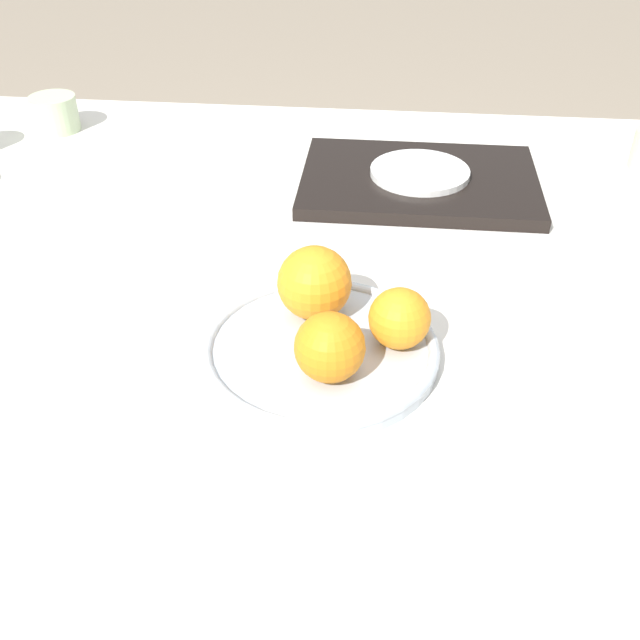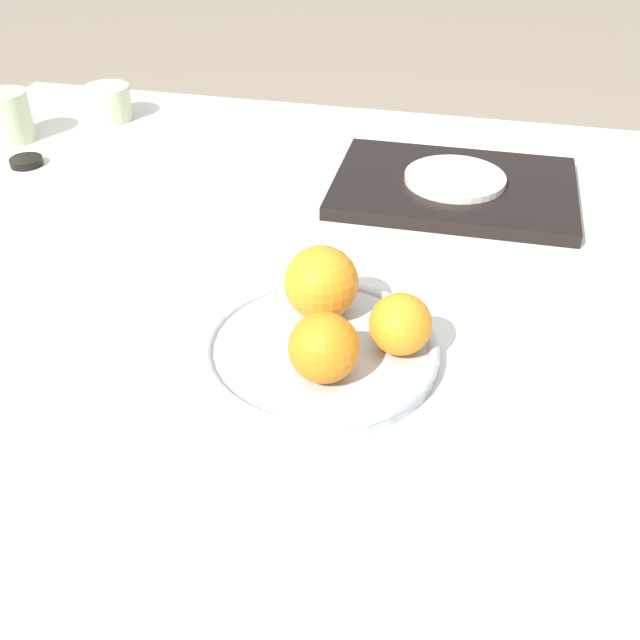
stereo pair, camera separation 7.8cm
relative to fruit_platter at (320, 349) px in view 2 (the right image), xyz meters
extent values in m
plane|color=gray|center=(-0.11, 0.28, -0.77)|extent=(12.00, 12.00, 0.00)
cube|color=silver|center=(-0.11, 0.28, -0.39)|extent=(1.33, 0.94, 0.76)
cylinder|color=#B2BCC6|center=(0.00, 0.00, 0.00)|extent=(0.25, 0.25, 0.01)
torus|color=#B2BCC6|center=(0.00, 0.00, 0.00)|extent=(0.26, 0.26, 0.01)
sphere|color=orange|center=(-0.01, 0.06, 0.05)|extent=(0.08, 0.08, 0.08)
sphere|color=orange|center=(0.01, -0.05, 0.04)|extent=(0.07, 0.07, 0.07)
sphere|color=orange|center=(0.08, 0.01, 0.04)|extent=(0.07, 0.07, 0.07)
cube|color=black|center=(0.11, 0.43, 0.00)|extent=(0.36, 0.26, 0.02)
cylinder|color=silver|center=(0.11, 0.43, 0.01)|extent=(0.15, 0.15, 0.01)
cylinder|color=#B7CC9E|center=(-0.53, 0.59, 0.02)|extent=(0.08, 0.08, 0.06)
cylinder|color=#B7CC9E|center=(-0.65, 0.47, 0.03)|extent=(0.07, 0.07, 0.08)
cylinder|color=black|center=(-0.57, 0.38, 0.00)|extent=(0.05, 0.05, 0.01)
camera|label=1|loc=(0.06, -0.63, 0.50)|focal=42.00mm
camera|label=2|loc=(0.14, -0.62, 0.50)|focal=42.00mm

